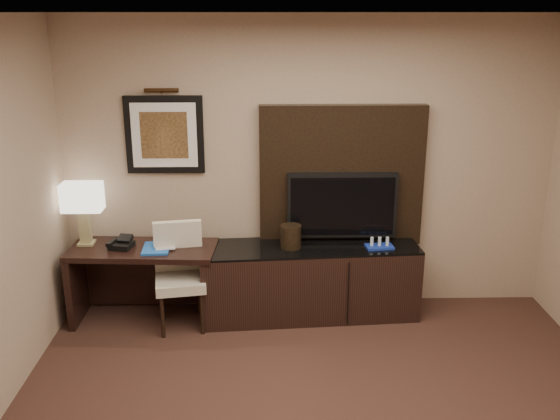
{
  "coord_description": "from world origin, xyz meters",
  "views": [
    {
      "loc": [
        -0.38,
        -3.07,
        2.71
      ],
      "look_at": [
        -0.28,
        1.8,
        1.15
      ],
      "focal_mm": 40.0,
      "sensor_mm": 36.0,
      "label": 1
    }
  ],
  "objects_px": {
    "desk_chair": "(180,281)",
    "desk_phone": "(121,243)",
    "minibar_tray": "(380,243)",
    "credenza": "(309,280)",
    "table_lamp": "(84,217)",
    "tv": "(342,205)",
    "desk": "(145,283)",
    "water_bottle": "(185,236)",
    "ice_bucket": "(291,236)"
  },
  "relations": [
    {
      "from": "desk_chair",
      "to": "desk_phone",
      "type": "relative_size",
      "value": 4.65
    },
    {
      "from": "minibar_tray",
      "to": "desk_chair",
      "type": "bearing_deg",
      "value": -174.74
    },
    {
      "from": "credenza",
      "to": "table_lamp",
      "type": "relative_size",
      "value": 3.8
    },
    {
      "from": "tv",
      "to": "desk_phone",
      "type": "bearing_deg",
      "value": -174.15
    },
    {
      "from": "credenza",
      "to": "tv",
      "type": "bearing_deg",
      "value": 21.6
    },
    {
      "from": "desk",
      "to": "desk_chair",
      "type": "xyz_separation_m",
      "value": [
        0.35,
        -0.18,
        0.1
      ]
    },
    {
      "from": "water_bottle",
      "to": "minibar_tray",
      "type": "xyz_separation_m",
      "value": [
        1.74,
        -0.04,
        -0.07
      ]
    },
    {
      "from": "desk",
      "to": "minibar_tray",
      "type": "height_order",
      "value": "minibar_tray"
    },
    {
      "from": "tv",
      "to": "water_bottle",
      "type": "distance_m",
      "value": 1.45
    },
    {
      "from": "desk_chair",
      "to": "desk_phone",
      "type": "height_order",
      "value": "desk_chair"
    },
    {
      "from": "credenza",
      "to": "minibar_tray",
      "type": "xyz_separation_m",
      "value": [
        0.62,
        -0.06,
        0.38
      ]
    },
    {
      "from": "desk",
      "to": "minibar_tray",
      "type": "xyz_separation_m",
      "value": [
        2.12,
        -0.01,
        0.38
      ]
    },
    {
      "from": "table_lamp",
      "to": "ice_bucket",
      "type": "height_order",
      "value": "table_lamp"
    },
    {
      "from": "tv",
      "to": "minibar_tray",
      "type": "xyz_separation_m",
      "value": [
        0.32,
        -0.2,
        -0.3
      ]
    },
    {
      "from": "desk_chair",
      "to": "water_bottle",
      "type": "xyz_separation_m",
      "value": [
        0.03,
        0.2,
        0.34
      ]
    },
    {
      "from": "tv",
      "to": "water_bottle",
      "type": "height_order",
      "value": "tv"
    },
    {
      "from": "tv",
      "to": "minibar_tray",
      "type": "height_order",
      "value": "tv"
    },
    {
      "from": "desk_phone",
      "to": "minibar_tray",
      "type": "bearing_deg",
      "value": 12.42
    },
    {
      "from": "tv",
      "to": "ice_bucket",
      "type": "relative_size",
      "value": 4.77
    },
    {
      "from": "desk_phone",
      "to": "minibar_tray",
      "type": "height_order",
      "value": "desk_phone"
    },
    {
      "from": "desk_phone",
      "to": "credenza",
      "type": "bearing_deg",
      "value": 14.34
    },
    {
      "from": "minibar_tray",
      "to": "water_bottle",
      "type": "bearing_deg",
      "value": 178.77
    },
    {
      "from": "tv",
      "to": "desk_chair",
      "type": "xyz_separation_m",
      "value": [
        -1.45,
        -0.37,
        -0.58
      ]
    },
    {
      "from": "desk",
      "to": "water_bottle",
      "type": "height_order",
      "value": "water_bottle"
    },
    {
      "from": "desk_phone",
      "to": "water_bottle",
      "type": "height_order",
      "value": "water_bottle"
    },
    {
      "from": "tv",
      "to": "ice_bucket",
      "type": "xyz_separation_m",
      "value": [
        -0.47,
        -0.18,
        -0.23
      ]
    },
    {
      "from": "desk_phone",
      "to": "water_bottle",
      "type": "relative_size",
      "value": 1.03
    },
    {
      "from": "tv",
      "to": "ice_bucket",
      "type": "height_order",
      "value": "tv"
    },
    {
      "from": "desk_phone",
      "to": "desk_chair",
      "type": "bearing_deg",
      "value": -4.65
    },
    {
      "from": "credenza",
      "to": "desk_phone",
      "type": "height_order",
      "value": "desk_phone"
    },
    {
      "from": "desk_phone",
      "to": "water_bottle",
      "type": "bearing_deg",
      "value": 16.33
    },
    {
      "from": "minibar_tray",
      "to": "tv",
      "type": "bearing_deg",
      "value": 148.06
    },
    {
      "from": "credenza",
      "to": "minibar_tray",
      "type": "bearing_deg",
      "value": -9.41
    },
    {
      "from": "credenza",
      "to": "table_lamp",
      "type": "bearing_deg",
      "value": 174.22
    },
    {
      "from": "desk",
      "to": "minibar_tray",
      "type": "relative_size",
      "value": 5.33
    },
    {
      "from": "tv",
      "to": "desk_chair",
      "type": "height_order",
      "value": "tv"
    },
    {
      "from": "tv",
      "to": "water_bottle",
      "type": "bearing_deg",
      "value": -173.4
    },
    {
      "from": "desk",
      "to": "ice_bucket",
      "type": "distance_m",
      "value": 1.4
    },
    {
      "from": "desk_phone",
      "to": "ice_bucket",
      "type": "height_order",
      "value": "ice_bucket"
    },
    {
      "from": "desk_phone",
      "to": "water_bottle",
      "type": "distance_m",
      "value": 0.56
    },
    {
      "from": "table_lamp",
      "to": "water_bottle",
      "type": "relative_size",
      "value": 2.8
    },
    {
      "from": "desk_chair",
      "to": "desk_phone",
      "type": "distance_m",
      "value": 0.63
    },
    {
      "from": "desk_chair",
      "to": "water_bottle",
      "type": "height_order",
      "value": "desk_chair"
    },
    {
      "from": "water_bottle",
      "to": "credenza",
      "type": "bearing_deg",
      "value": 0.95
    },
    {
      "from": "table_lamp",
      "to": "ice_bucket",
      "type": "bearing_deg",
      "value": -2.63
    },
    {
      "from": "ice_bucket",
      "to": "credenza",
      "type": "bearing_deg",
      "value": 10.43
    },
    {
      "from": "table_lamp",
      "to": "desk_chair",
      "type": "bearing_deg",
      "value": -17.41
    },
    {
      "from": "desk_chair",
      "to": "water_bottle",
      "type": "bearing_deg",
      "value": 71.46
    },
    {
      "from": "desk",
      "to": "ice_bucket",
      "type": "xyz_separation_m",
      "value": [
        1.33,
        0.01,
        0.44
      ]
    },
    {
      "from": "desk",
      "to": "desk_phone",
      "type": "distance_m",
      "value": 0.44
    }
  ]
}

